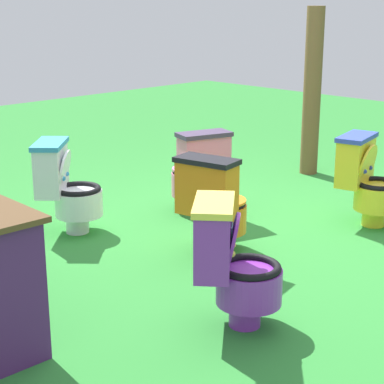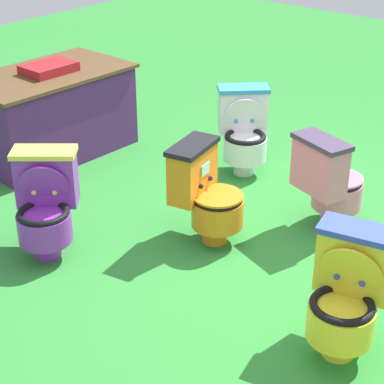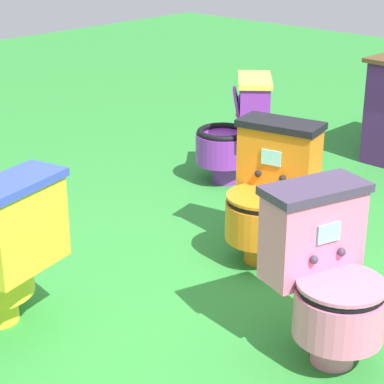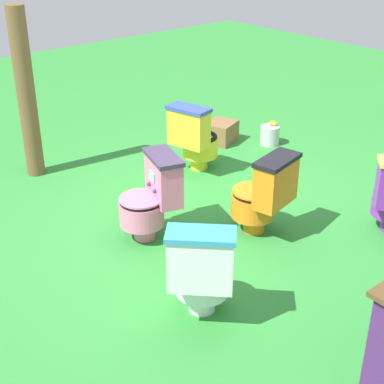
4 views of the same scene
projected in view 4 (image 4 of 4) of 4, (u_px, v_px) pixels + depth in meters
The scene contains 8 objects.
ground at pixel (211, 223), 5.05m from camera, with size 14.00×14.00×0.00m, color #2D8433.
toilet_white at pixel (202, 270), 3.73m from camera, with size 0.63×0.63×0.73m.
toilet_pink at pixel (151, 197), 4.68m from camera, with size 0.59×0.54×0.73m.
toilet_orange at pixel (263, 194), 4.72m from camera, with size 0.49×0.56×0.73m.
toilet_yellow at pixel (195, 137), 5.87m from camera, with size 0.57×0.50×0.73m.
wooden_post at pixel (26, 94), 5.60m from camera, with size 0.18×0.18×1.70m, color brown.
small_crate at pixel (221, 132), 6.71m from camera, with size 0.30×0.36×0.25m, color brown.
lemon_bucket at pixel (270, 135), 6.65m from camera, with size 0.22×0.22×0.28m.
Camera 4 is at (2.99, 3.21, 2.51)m, focal length 53.56 mm.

